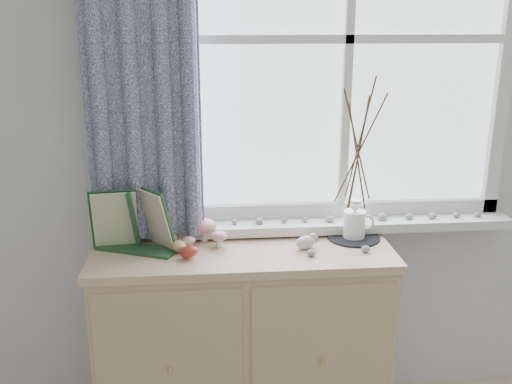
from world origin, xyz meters
The scene contains 8 objects.
sideboard centered at (-0.15, 1.75, 0.43)m, with size 1.20×0.45×0.85m.
botanical_book centered at (-0.57, 1.74, 0.98)m, with size 0.37×0.13×0.26m, color #204428, non-canonical shape.
toadstool_cluster centered at (-0.30, 1.83, 0.91)m, with size 0.18×0.16×0.10m.
wooden_eggs centered at (-0.40, 1.73, 0.88)m, with size 0.14×0.18×0.07m.
songbird_figurine centered at (0.10, 1.73, 0.88)m, with size 0.11×0.05×0.06m, color silver, non-canonical shape.
crocheted_doily centered at (0.32, 1.82, 0.85)m, with size 0.22×0.22×0.01m, color black.
twig_pitcher centered at (0.32, 1.82, 1.24)m, with size 0.24×0.24×0.69m.
sideboard_pebbles centered at (0.20, 1.72, 0.86)m, with size 0.26×0.19×0.03m.
Camera 1 is at (-0.28, -0.35, 1.73)m, focal length 40.00 mm.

